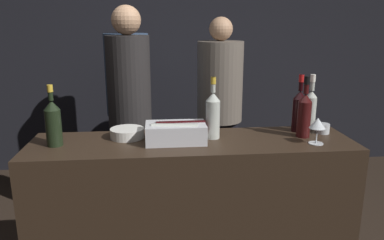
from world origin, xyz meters
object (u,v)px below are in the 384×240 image
ice_bin_with_bottles (176,132)px  person_in_hoodie (130,113)px  red_wine_bottle_black_foil (304,113)px  person_grey_polo (219,103)px  bowl_white (127,133)px  red_wine_bottle_tall (299,109)px  person_blond_tee (128,97)px  rose_wine_bottle (213,114)px  wine_glass (318,124)px  champagne_bottle (53,122)px  candle_votive (323,128)px  white_wine_bottle (311,107)px

ice_bin_with_bottles → person_in_hoodie: bearing=113.5°
red_wine_bottle_black_foil → person_grey_polo: (-0.29, 1.26, -0.20)m
ice_bin_with_bottles → bowl_white: ice_bin_with_bottles is taller
ice_bin_with_bottles → red_wine_bottle_tall: red_wine_bottle_tall is taller
bowl_white → person_blond_tee: (-0.09, 1.37, -0.05)m
bowl_white → person_in_hoodie: size_ratio=0.11×
ice_bin_with_bottles → person_grey_polo: (0.47, 1.29, -0.12)m
rose_wine_bottle → person_blond_tee: 1.55m
rose_wine_bottle → red_wine_bottle_tall: rose_wine_bottle is taller
rose_wine_bottle → wine_glass: bearing=-16.2°
red_wine_bottle_black_foil → person_grey_polo: bearing=103.2°
champagne_bottle → person_in_hoodie: person_in_hoodie is taller
ice_bin_with_bottles → red_wine_bottle_black_foil: size_ratio=0.95×
champagne_bottle → person_blond_tee: (0.30, 1.48, -0.16)m
red_wine_bottle_tall → person_in_hoodie: person_in_hoodie is taller
bowl_white → candle_votive: candle_votive is taller
person_blond_tee → red_wine_bottle_tall: bearing=11.1°
wine_glass → rose_wine_bottle: (-0.57, 0.17, 0.03)m
person_grey_polo → champagne_bottle: bearing=-23.5°
bowl_white → white_wine_bottle: size_ratio=0.57×
champagne_bottle → person_blond_tee: bearing=78.4°
person_in_hoodie → person_grey_polo: (0.78, 0.58, -0.07)m
bowl_white → person_grey_polo: size_ratio=0.12×
white_wine_bottle → person_grey_polo: (-0.40, 1.09, -0.20)m
candle_votive → person_blond_tee: size_ratio=0.05×
candle_votive → champagne_bottle: bearing=-176.9°
champagne_bottle → person_in_hoodie: bearing=62.3°
champagne_bottle → person_blond_tee: person_blond_tee is taller
candle_votive → champagne_bottle: champagne_bottle is taller
red_wine_bottle_tall → ice_bin_with_bottles: bearing=-169.4°
person_in_hoodie → champagne_bottle: bearing=167.7°
candle_votive → white_wine_bottle: bearing=113.3°
champagne_bottle → person_grey_polo: bearing=48.1°
white_wine_bottle → person_blond_tee: (-1.25, 1.29, -0.16)m
red_wine_bottle_black_foil → person_in_hoodie: bearing=147.6°
champagne_bottle → ice_bin_with_bottles: bearing=-0.1°
champagne_bottle → person_grey_polo: 1.74m
champagne_bottle → white_wine_bottle: white_wine_bottle is taller
ice_bin_with_bottles → person_grey_polo: size_ratio=0.20×
rose_wine_bottle → person_in_hoodie: 0.85m
red_wine_bottle_black_foil → person_in_hoodie: size_ratio=0.20×
red_wine_bottle_tall → person_blond_tee: (-1.15, 1.33, -0.16)m
champagne_bottle → person_in_hoodie: (0.37, 0.71, -0.13)m
bowl_white → red_wine_bottle_tall: size_ratio=0.56×
bowl_white → champagne_bottle: (-0.39, -0.11, 0.11)m
bowl_white → person_blond_tee: 1.37m
ice_bin_with_bottles → bowl_white: size_ratio=1.73×
red_wine_bottle_tall → bowl_white: bearing=-178.0°
candle_votive → person_blond_tee: 1.90m
wine_glass → champagne_bottle: (-1.47, 0.11, 0.02)m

